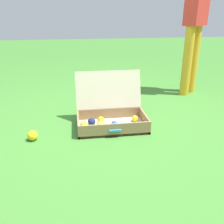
{
  "coord_description": "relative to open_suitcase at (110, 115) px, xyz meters",
  "views": [
    {
      "loc": [
        -0.33,
        -2.11,
        1.08
      ],
      "look_at": [
        -0.01,
        0.07,
        0.17
      ],
      "focal_mm": 40.11,
      "sensor_mm": 36.0,
      "label": 1
    }
  ],
  "objects": [
    {
      "name": "ground_plane",
      "position": [
        0.02,
        -0.13,
        -0.11
      ],
      "size": [
        16.0,
        16.0,
        0.0
      ],
      "primitive_type": "plane",
      "color": "#3D7A2D"
    },
    {
      "name": "open_suitcase",
      "position": [
        0.0,
        0.0,
        0.0
      ],
      "size": [
        0.67,
        0.53,
        0.5
      ],
      "color": "beige",
      "rests_on": "ground"
    },
    {
      "name": "stray_ball_on_grass",
      "position": [
        -0.72,
        -0.21,
        -0.07
      ],
      "size": [
        0.09,
        0.09,
        0.09
      ],
      "primitive_type": "sphere",
      "color": "yellow",
      "rests_on": "ground"
    },
    {
      "name": "bystander_person",
      "position": [
        1.2,
        0.89,
        0.88
      ],
      "size": [
        0.36,
        0.34,
        1.72
      ],
      "color": "gold",
      "rests_on": "ground"
    }
  ]
}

